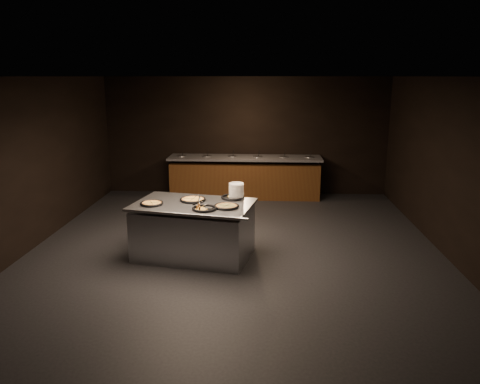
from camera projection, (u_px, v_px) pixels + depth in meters
The scene contains 11 objects.
room at pixel (235, 166), 7.76m from camera, with size 7.02×8.02×2.92m.
salad_bar at pixel (245, 180), 11.46m from camera, with size 3.70×0.83×1.18m.
serving_counter at pixel (194, 231), 7.67m from camera, with size 2.08×1.56×0.91m.
plate_stack at pixel (236, 191), 7.81m from camera, with size 0.25×0.25×0.26m, color white.
pan_veggie_whole at pixel (152, 203), 7.48m from camera, with size 0.37×0.37×0.04m.
pan_cheese_whole at pixel (193, 199), 7.71m from camera, with size 0.43×0.43×0.04m.
pan_cheese_slices_a at pixel (233, 197), 7.86m from camera, with size 0.39×0.39×0.04m.
pan_cheese_slices_b at pixel (204, 208), 7.20m from camera, with size 0.38×0.38×0.04m.
pan_veggie_slices at pixel (227, 206), 7.32m from camera, with size 0.40×0.40×0.04m.
server_left at pixel (199, 200), 7.48m from camera, with size 0.09×0.31×0.15m.
server_right at pixel (202, 204), 7.24m from camera, with size 0.32×0.11×0.15m.
Camera 1 is at (0.51, -7.62, 2.91)m, focal length 35.00 mm.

